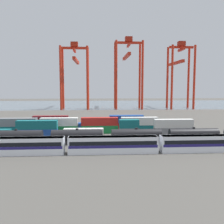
% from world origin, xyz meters
% --- Properties ---
extents(ground_plane, '(420.00, 420.00, 0.00)m').
position_xyz_m(ground_plane, '(0.00, 40.00, 0.00)').
color(ground_plane, '#4C4944').
extents(harbour_water, '(400.00, 110.00, 0.01)m').
position_xyz_m(harbour_water, '(0.00, 142.61, 0.00)').
color(harbour_water, slate).
rests_on(harbour_water, ground_plane).
extents(passenger_train, '(63.48, 3.14, 3.90)m').
position_xyz_m(passenger_train, '(1.50, -18.81, 2.14)').
color(passenger_train, silver).
rests_on(passenger_train, ground_plane).
extents(freight_tank_row, '(77.22, 2.79, 4.25)m').
position_xyz_m(freight_tank_row, '(8.46, -9.23, 1.99)').
color(freight_tank_row, '#232326').
rests_on(freight_tank_row, ground_plane).
extents(shipping_container_1, '(12.10, 2.44, 2.60)m').
position_xyz_m(shipping_container_1, '(-20.22, 0.40, 1.30)').
color(shipping_container_1, '#1C4299').
rests_on(shipping_container_1, ground_plane).
extents(shipping_container_2, '(12.10, 2.44, 2.60)m').
position_xyz_m(shipping_container_2, '(-20.22, 0.40, 3.90)').
color(shipping_container_2, '#146066').
rests_on(shipping_container_2, shipping_container_1).
extents(shipping_container_3, '(12.10, 2.44, 2.60)m').
position_xyz_m(shipping_container_3, '(-6.23, 0.40, 1.30)').
color(shipping_container_3, silver).
rests_on(shipping_container_3, ground_plane).
extents(shipping_container_4, '(6.04, 2.44, 2.60)m').
position_xyz_m(shipping_container_4, '(7.76, 0.40, 1.30)').
color(shipping_container_4, slate).
rests_on(shipping_container_4, ground_plane).
extents(shipping_container_5, '(6.04, 2.44, 2.60)m').
position_xyz_m(shipping_container_5, '(7.76, 0.40, 3.90)').
color(shipping_container_5, '#146066').
rests_on(shipping_container_5, shipping_container_4).
extents(shipping_container_6, '(12.10, 2.44, 2.60)m').
position_xyz_m(shipping_container_6, '(21.74, 0.40, 1.30)').
color(shipping_container_6, slate).
rests_on(shipping_container_6, ground_plane).
extents(shipping_container_7, '(12.10, 2.44, 2.60)m').
position_xyz_m(shipping_container_7, '(21.74, 0.40, 3.90)').
color(shipping_container_7, silver).
rests_on(shipping_container_7, shipping_container_6).
extents(shipping_container_8, '(12.10, 2.44, 2.60)m').
position_xyz_m(shipping_container_8, '(-27.70, 6.26, 1.30)').
color(shipping_container_8, '#146066').
rests_on(shipping_container_8, ground_plane).
extents(shipping_container_9, '(12.10, 2.44, 2.60)m').
position_xyz_m(shipping_container_9, '(-27.70, 6.26, 3.90)').
color(shipping_container_9, slate).
rests_on(shipping_container_9, shipping_container_8).
extents(shipping_container_10, '(12.10, 2.44, 2.60)m').
position_xyz_m(shipping_container_10, '(-14.48, 6.26, 1.30)').
color(shipping_container_10, '#197538').
rests_on(shipping_container_10, ground_plane).
extents(shipping_container_11, '(12.10, 2.44, 2.60)m').
position_xyz_m(shipping_container_11, '(-14.48, 6.26, 3.90)').
color(shipping_container_11, silver).
rests_on(shipping_container_11, shipping_container_10).
extents(shipping_container_12, '(12.10, 2.44, 2.60)m').
position_xyz_m(shipping_container_12, '(-1.26, 6.26, 1.30)').
color(shipping_container_12, '#197538').
rests_on(shipping_container_12, ground_plane).
extents(shipping_container_13, '(12.10, 2.44, 2.60)m').
position_xyz_m(shipping_container_13, '(-1.26, 6.26, 3.90)').
color(shipping_container_13, '#AD211C').
rests_on(shipping_container_13, shipping_container_12).
extents(shipping_container_14, '(12.10, 2.44, 2.60)m').
position_xyz_m(shipping_container_14, '(11.96, 6.26, 1.30)').
color(shipping_container_14, '#146066').
rests_on(shipping_container_14, ground_plane).
extents(shipping_container_15, '(12.10, 2.44, 2.60)m').
position_xyz_m(shipping_container_15, '(11.96, 6.26, 3.90)').
color(shipping_container_15, silver).
rests_on(shipping_container_15, shipping_container_14).
extents(shipping_container_16, '(12.10, 2.44, 2.60)m').
position_xyz_m(shipping_container_16, '(-31.67, 12.12, 1.30)').
color(shipping_container_16, gold).
rests_on(shipping_container_16, ground_plane).
extents(shipping_container_17, '(12.10, 2.44, 2.60)m').
position_xyz_m(shipping_container_17, '(-18.30, 12.12, 1.30)').
color(shipping_container_17, '#1C4299').
rests_on(shipping_container_17, ground_plane).
extents(shipping_container_18, '(12.10, 2.44, 2.60)m').
position_xyz_m(shipping_container_18, '(-18.30, 12.12, 3.90)').
color(shipping_container_18, maroon).
rests_on(shipping_container_18, shipping_container_17).
extents(shipping_container_19, '(12.10, 2.44, 2.60)m').
position_xyz_m(shipping_container_19, '(-4.94, 12.12, 1.30)').
color(shipping_container_19, '#1C4299').
rests_on(shipping_container_19, ground_plane).
extents(shipping_container_20, '(12.10, 2.44, 2.60)m').
position_xyz_m(shipping_container_20, '(8.42, 12.12, 1.30)').
color(shipping_container_20, '#AD211C').
rests_on(shipping_container_20, ground_plane).
extents(shipping_container_21, '(12.10, 2.44, 2.60)m').
position_xyz_m(shipping_container_21, '(8.42, 12.12, 3.90)').
color(shipping_container_21, '#1C4299').
rests_on(shipping_container_21, shipping_container_20).
extents(gantry_crane_west, '(19.22, 38.04, 45.41)m').
position_xyz_m(gantry_crane_west, '(-16.90, 100.36, 28.10)').
color(gantry_crane_west, red).
rests_on(gantry_crane_west, ground_plane).
extents(gantry_crane_central, '(19.34, 35.39, 49.32)m').
position_xyz_m(gantry_crane_central, '(20.06, 99.83, 30.19)').
color(gantry_crane_central, red).
rests_on(gantry_crane_central, ground_plane).
extents(gantry_crane_east, '(17.15, 33.45, 46.68)m').
position_xyz_m(gantry_crane_east, '(57.03, 99.60, 28.05)').
color(gantry_crane_east, red).
rests_on(gantry_crane_east, ground_plane).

